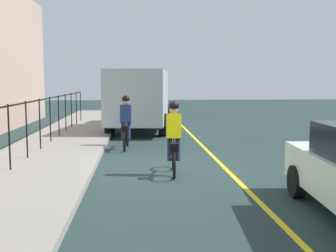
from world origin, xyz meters
name	(u,v)px	position (x,y,z in m)	size (l,w,h in m)	color
ground_plane	(165,168)	(0.00, 0.00, 0.00)	(80.00, 80.00, 0.00)	#233634
lane_line_centre	(224,167)	(0.00, -1.60, 0.00)	(36.00, 0.12, 0.01)	yellow
sidewalk	(33,168)	(0.00, 3.40, 0.07)	(40.00, 3.20, 0.15)	gray
iron_fence	(26,117)	(1.00, 3.80, 1.31)	(21.95, 0.04, 1.60)	black
cyclist_lead	(126,123)	(3.15, 1.10, 0.91)	(1.71, 0.38, 1.83)	black
cyclist_follow	(174,138)	(-0.72, -0.18, 0.91)	(1.71, 0.38, 1.83)	black
box_truck_background	(141,97)	(8.36, 0.55, 1.55)	(6.93, 3.16, 2.78)	#A6B1B4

